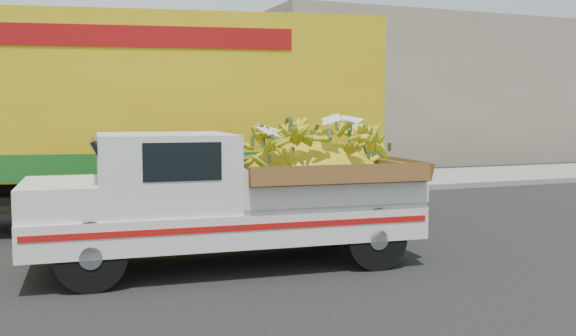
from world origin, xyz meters
name	(u,v)px	position (x,y,z in m)	size (l,w,h in m)	color
ground	(147,264)	(0.00, 0.00, 0.00)	(100.00, 100.00, 0.00)	black
curb	(104,203)	(0.00, 5.87, 0.07)	(60.00, 0.25, 0.15)	gray
sidewalk	(96,193)	(0.00, 7.97, 0.07)	(60.00, 4.00, 0.14)	gray
building_right	(417,91)	(14.00, 14.87, 3.00)	(14.00, 6.00, 6.00)	gray
pickup_truck	(254,194)	(1.41, -0.49, 0.99)	(5.37, 2.32, 1.83)	black
semi_trailer	(50,112)	(-1.13, 3.41, 2.12)	(12.08, 4.81, 3.80)	black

